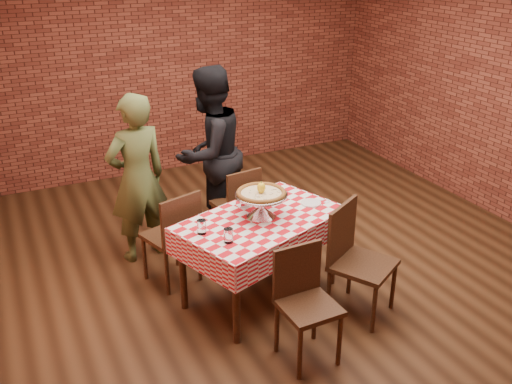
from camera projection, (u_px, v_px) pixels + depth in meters
ground at (283, 269)px, 5.39m from camera, size 6.00×6.00×0.00m
back_wall at (175, 61)px, 7.28m from camera, size 5.50×0.00×5.50m
table at (261, 258)px, 4.86m from camera, size 1.54×1.21×0.75m
tablecloth at (261, 230)px, 4.75m from camera, size 1.58×1.26×0.23m
pizza_stand at (261, 205)px, 4.70m from camera, size 0.63×0.63×0.20m
pizza at (261, 194)px, 4.65m from camera, size 0.58×0.58×0.03m
lemon at (261, 188)px, 4.63m from camera, size 0.10×0.10×0.09m
water_glass_left at (228, 236)px, 4.30m from camera, size 0.09×0.09×0.11m
water_glass_right at (202, 227)px, 4.43m from camera, size 0.09×0.09×0.11m
side_plate at (311, 203)px, 4.95m from camera, size 0.23×0.23×0.01m
sweetener_packet_a at (327, 202)px, 4.98m from camera, size 0.06×0.05×0.00m
sweetener_packet_b at (321, 200)px, 5.03m from camera, size 0.05×0.04×0.00m
condiment_caddy at (243, 199)px, 4.89m from camera, size 0.11×0.10×0.13m
chair_near_left at (309, 309)px, 4.08m from camera, size 0.40×0.40×0.87m
chair_near_right at (363, 263)px, 4.59m from camera, size 0.63×0.63×0.94m
chair_far_left at (171, 236)px, 5.06m from camera, size 0.52×0.52×0.89m
chair_far_right at (235, 206)px, 5.67m from camera, size 0.44×0.44×0.86m
diner_olive at (137, 179)px, 5.31m from camera, size 0.67×0.51×1.64m
diner_black at (209, 153)px, 5.76m from camera, size 1.08×1.00×1.77m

